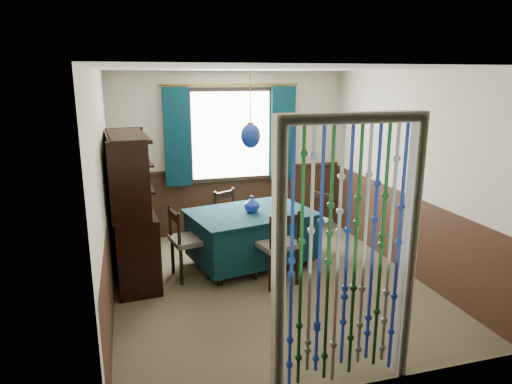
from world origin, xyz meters
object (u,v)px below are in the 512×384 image
object	(u,v)px
chair_far	(231,218)
vase_sideboard	(134,192)
chair_near	(278,245)
vase_table	(252,205)
chair_left	(187,241)
bowl_shelf	(134,183)
pendant_lamp	(250,136)
sideboard	(132,229)
dining_table	(251,234)
chair_right	(313,221)

from	to	relation	value
chair_far	vase_sideboard	bearing A→B (deg)	-15.75
chair_near	vase_table	world-z (taller)	vase_table
chair_left	vase_table	world-z (taller)	vase_table
chair_far	bowl_shelf	world-z (taller)	bowl_shelf
pendant_lamp	bowl_shelf	size ratio (longest dim) A/B	4.46
chair_near	sideboard	world-z (taller)	sideboard
chair_near	bowl_shelf	distance (m)	1.80
chair_left	vase_table	bearing A→B (deg)	88.38
chair_near	vase_table	bearing A→B (deg)	90.87
dining_table	vase_table	size ratio (longest dim) A/B	8.86
chair_right	vase_sideboard	distance (m)	2.43
chair_right	bowl_shelf	xyz separation A→B (m)	(-2.36, -0.36, 0.77)
dining_table	chair_right	bearing A→B (deg)	-2.89
dining_table	vase_sideboard	xyz separation A→B (m)	(-1.42, 0.42, 0.56)
chair_left	vase_sideboard	xyz separation A→B (m)	(-0.58, 0.56, 0.51)
chair_far	vase_table	world-z (taller)	vase_table
dining_table	vase_sideboard	world-z (taller)	vase_sideboard
chair_left	bowl_shelf	xyz separation A→B (m)	(-0.58, -0.06, 0.77)
vase_table	dining_table	bearing A→B (deg)	127.64
chair_far	bowl_shelf	bearing A→B (deg)	6.44
bowl_shelf	vase_sideboard	size ratio (longest dim) A/B	1.08
chair_near	vase_sideboard	bearing A→B (deg)	133.62
dining_table	pendant_lamp	world-z (taller)	pendant_lamp
dining_table	chair_far	distance (m)	0.71
chair_near	bowl_shelf	size ratio (longest dim) A/B	4.34
chair_far	chair_right	bearing A→B (deg)	123.70
chair_near	pendant_lamp	size ratio (longest dim) A/B	0.97
chair_right	sideboard	world-z (taller)	sideboard
chair_far	dining_table	bearing A→B (deg)	70.11
chair_far	chair_left	world-z (taller)	chair_left
dining_table	chair_right	world-z (taller)	chair_right
sideboard	vase_table	bearing A→B (deg)	-6.73
dining_table	vase_sideboard	bearing A→B (deg)	151.65
chair_near	sideboard	bearing A→B (deg)	144.59
bowl_shelf	chair_right	bearing A→B (deg)	8.57
chair_near	chair_left	distance (m)	1.11
sideboard	chair_left	bearing A→B (deg)	-21.54
vase_sideboard	chair_left	bearing A→B (deg)	-44.24
chair_far	vase_table	xyz separation A→B (m)	(0.11, -0.72, 0.38)
chair_right	vase_table	xyz separation A→B (m)	(-0.92, -0.17, 0.36)
chair_near	chair_left	bearing A→B (deg)	141.73
sideboard	vase_sideboard	distance (m)	0.53
dining_table	pendant_lamp	xyz separation A→B (m)	(0.00, 0.00, 1.28)
chair_left	pendant_lamp	distance (m)	1.50
chair_right	pendant_lamp	xyz separation A→B (m)	(-0.94, -0.15, 1.24)
sideboard	vase_sideboard	xyz separation A→B (m)	(0.06, 0.36, 0.37)
chair_far	chair_right	xyz separation A→B (m)	(1.04, -0.56, 0.03)
sideboard	chair_far	bearing A→B (deg)	21.18
chair_far	chair_left	size ratio (longest dim) A/B	0.93
chair_far	vase_sideboard	distance (m)	1.46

